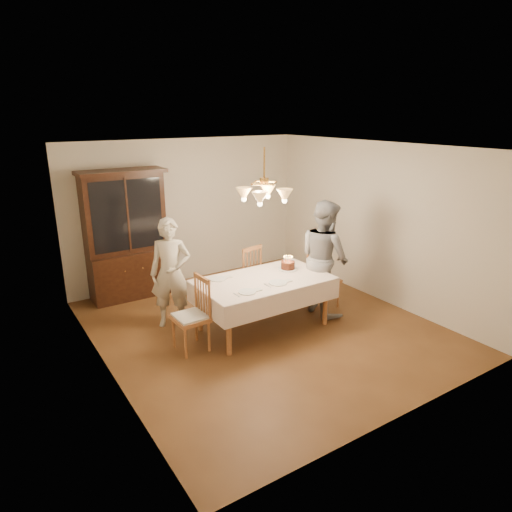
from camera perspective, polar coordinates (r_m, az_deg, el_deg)
ground at (r=6.83m, az=0.92°, el=-8.86°), size 5.00×5.00×0.00m
room_shell at (r=6.28m, az=0.99°, el=4.16°), size 5.00×5.00×5.00m
dining_table at (r=6.55m, az=0.95°, el=-3.51°), size 1.90×1.10×0.76m
china_hutch at (r=7.89m, az=-15.89°, el=2.25°), size 1.38×0.54×2.16m
chair_far_side at (r=7.51m, az=-1.40°, el=-2.63°), size 0.51×0.50×1.00m
chair_left_end at (r=6.10m, az=-8.13°, el=-7.68°), size 0.43×0.45×1.00m
chair_right_end at (r=7.42m, az=8.37°, el=-3.08°), size 0.44×0.46×1.00m
elderly_woman at (r=6.71m, az=-10.61°, el=-2.13°), size 0.71×0.63×1.62m
adult_in_grey at (r=7.11m, az=8.53°, el=-0.17°), size 0.75×0.92×1.79m
birthday_cake at (r=6.91m, az=4.01°, el=-1.22°), size 0.30×0.30×0.21m
place_setting_near_left at (r=6.05m, az=-1.00°, el=-4.49°), size 0.38×0.24×0.02m
place_setting_near_right at (r=6.37m, az=2.84°, el=-3.35°), size 0.40×0.25×0.02m
place_setting_far_left at (r=6.53m, az=-4.68°, el=-2.84°), size 0.39×0.24×0.02m
chandelier at (r=6.20m, az=1.01°, el=7.71°), size 0.62×0.62×0.73m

